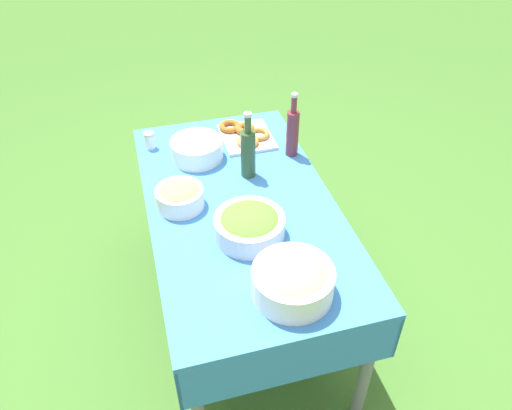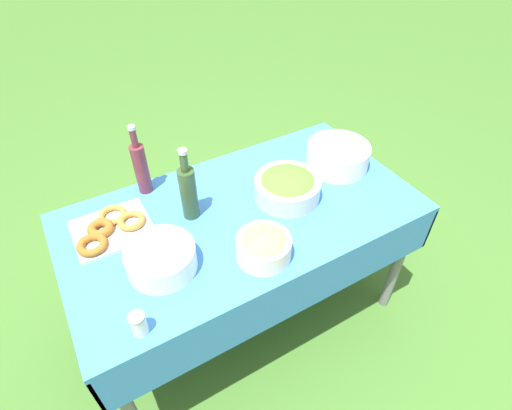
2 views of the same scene
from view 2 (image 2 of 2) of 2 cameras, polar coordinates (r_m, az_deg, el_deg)
ground_plane at (r=2.22m, az=-1.51°, el=-14.72°), size 14.00×14.00×0.00m
picnic_table at (r=1.72m, az=-1.88°, el=-3.23°), size 1.46×0.79×0.73m
salad_bowl at (r=1.69m, az=4.50°, el=2.71°), size 0.28×0.28×0.11m
pasta_bowl at (r=1.90m, az=11.64°, el=7.21°), size 0.29×0.29×0.13m
donut_platter at (r=1.65m, az=-20.08°, el=-3.17°), size 0.30×0.25×0.05m
plate_stack at (r=1.45m, az=-13.40°, el=-7.47°), size 0.25×0.25×0.10m
olive_oil_bottle at (r=1.58m, az=-9.64°, el=1.95°), size 0.07×0.07×0.32m
wine_bottle at (r=1.75m, az=-16.14°, el=5.26°), size 0.06×0.06×0.32m
fruit_bowl at (r=1.45m, az=1.09°, el=-5.84°), size 0.20×0.20×0.11m
salt_shaker at (r=1.32m, az=-16.41°, el=-16.00°), size 0.05×0.05×0.09m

